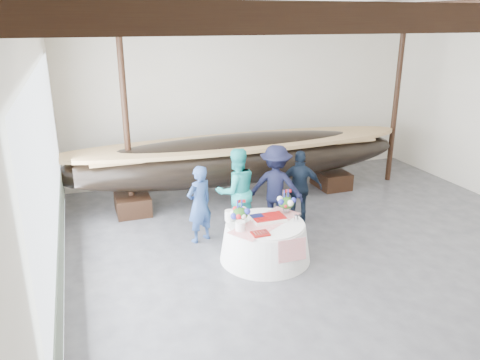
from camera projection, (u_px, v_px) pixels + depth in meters
name	position (u px, v px, depth m)	size (l,w,h in m)	color
floor	(367.00, 275.00, 8.17)	(10.00, 12.00, 0.01)	#3D3D42
wall_back	(248.00, 96.00, 12.78)	(10.00, 0.02, 4.50)	silver
wall_left	(42.00, 187.00, 5.86)	(0.02, 12.00, 4.50)	silver
ceiling	(395.00, 0.00, 6.70)	(10.00, 12.00, 0.01)	white
pavilion_structure	(363.00, 35.00, 7.52)	(9.80, 11.76, 4.50)	black
open_bay	(53.00, 192.00, 6.91)	(0.03, 7.00, 3.20)	silver
longboat_display	(239.00, 159.00, 11.32)	(8.66, 1.73, 1.62)	black
banquet_table	(265.00, 241.00, 8.64)	(1.68, 1.68, 0.72)	silver
tabletop_items	(262.00, 212.00, 8.61)	(1.60, 1.29, 0.40)	red
guest_woman_blue	(199.00, 204.00, 9.20)	(0.58, 0.38, 1.58)	navy
guest_woman_teal	(236.00, 191.00, 9.56)	(0.88, 0.69, 1.81)	teal
guest_man_left	(276.00, 187.00, 9.85)	(1.16, 0.67, 1.79)	black
guest_man_right	(300.00, 187.00, 10.06)	(0.95, 0.40, 1.62)	black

